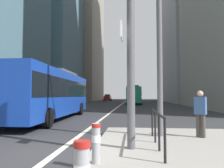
% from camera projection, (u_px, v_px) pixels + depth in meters
% --- Properties ---
extents(ground_plane, '(160.00, 160.00, 0.00)m').
position_uv_depth(ground_plane, '(115.00, 109.00, 25.97)').
color(ground_plane, '#303033').
extents(lane_centre_line, '(0.20, 80.00, 0.01)m').
position_uv_depth(lane_centre_line, '(120.00, 105.00, 35.91)').
color(lane_centre_line, beige).
rests_on(lane_centre_line, ground).
extents(office_tower_left_mid, '(10.13, 17.19, 34.42)m').
position_uv_depth(office_tower_left_mid, '(53.00, 27.00, 50.25)').
color(office_tower_left_mid, slate).
rests_on(office_tower_left_mid, ground).
extents(office_tower_left_far, '(13.90, 23.97, 48.97)m').
position_uv_depth(office_tower_left_far, '(78.00, 27.00, 73.51)').
color(office_tower_left_far, gray).
rests_on(office_tower_left_far, ground).
extents(office_tower_right_far, '(11.93, 16.20, 38.96)m').
position_uv_depth(office_tower_right_far, '(177.00, 42.00, 73.56)').
color(office_tower_right_far, slate).
rests_on(office_tower_right_far, ground).
extents(city_bus_blue_oncoming, '(2.90, 11.65, 3.40)m').
position_uv_depth(city_bus_blue_oncoming, '(51.00, 92.00, 14.62)').
color(city_bus_blue_oncoming, '#14389E').
rests_on(city_bus_blue_oncoming, ground).
extents(city_bus_red_receding, '(2.70, 11.65, 3.40)m').
position_uv_depth(city_bus_red_receding, '(134.00, 94.00, 41.54)').
color(city_bus_red_receding, '#198456').
rests_on(city_bus_red_receding, ground).
extents(car_oncoming_mid, '(2.08, 4.19, 1.94)m').
position_uv_depth(car_oncoming_mid, '(108.00, 98.00, 64.15)').
color(car_oncoming_mid, maroon).
rests_on(car_oncoming_mid, ground).
extents(car_receding_near, '(2.05, 4.48, 1.94)m').
position_uv_depth(car_receding_near, '(136.00, 98.00, 63.01)').
color(car_receding_near, gold).
rests_on(car_receding_near, ground).
extents(car_receding_far, '(2.06, 4.11, 1.94)m').
position_uv_depth(car_receding_far, '(135.00, 98.00, 60.65)').
color(car_receding_far, '#232838').
rests_on(car_receding_far, ground).
extents(traffic_signal_gantry, '(5.91, 0.65, 6.00)m').
position_uv_depth(traffic_signal_gantry, '(63.00, 9.00, 6.36)').
color(traffic_signal_gantry, '#515156').
rests_on(traffic_signal_gantry, median_island).
extents(bollard_right, '(0.20, 0.20, 0.84)m').
position_uv_depth(bollard_right, '(96.00, 141.00, 4.70)').
color(bollard_right, '#99999E').
rests_on(bollard_right, median_island).
extents(pedestrian_railing, '(0.06, 3.19, 0.98)m').
position_uv_depth(pedestrian_railing, '(157.00, 122.00, 6.28)').
color(pedestrian_railing, black).
rests_on(pedestrian_railing, median_island).
extents(pedestrian_waiting, '(0.45, 0.40, 1.62)m').
position_uv_depth(pedestrian_waiting, '(200.00, 111.00, 7.63)').
color(pedestrian_waiting, '#423D38').
rests_on(pedestrian_waiting, median_island).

